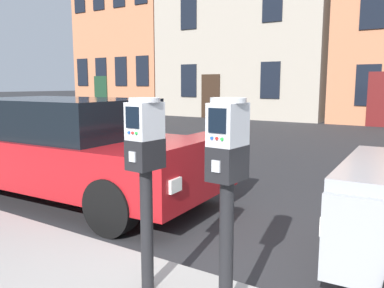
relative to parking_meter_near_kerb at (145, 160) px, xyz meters
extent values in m
cylinder|color=black|center=(0.00, 0.00, -0.51)|extent=(0.10, 0.10, 0.90)
cube|color=black|center=(0.00, 0.00, 0.04)|extent=(0.19, 0.25, 0.21)
cube|color=#A5A8AD|center=(-0.01, -0.12, 0.04)|extent=(0.06, 0.02, 0.07)
cube|color=#B7BABF|center=(0.00, 0.00, 0.28)|extent=(0.19, 0.24, 0.25)
cube|color=black|center=(-0.01, -0.12, 0.31)|extent=(0.12, 0.02, 0.14)
cylinder|color=blue|center=(-0.04, -0.12, 0.20)|extent=(0.02, 0.01, 0.02)
cylinder|color=red|center=(-0.01, -0.12, 0.20)|extent=(0.02, 0.01, 0.02)
cylinder|color=green|center=(0.03, -0.12, 0.20)|extent=(0.02, 0.01, 0.02)
cylinder|color=#B7BABF|center=(0.00, 0.00, 0.42)|extent=(0.23, 0.23, 0.03)
cylinder|color=black|center=(0.64, 0.00, -0.51)|extent=(0.10, 0.10, 0.91)
cube|color=black|center=(0.64, 0.00, 0.05)|extent=(0.19, 0.25, 0.21)
cube|color=#A5A8AD|center=(0.63, -0.12, 0.05)|extent=(0.06, 0.02, 0.07)
cube|color=#B7BABF|center=(0.64, 0.00, 0.29)|extent=(0.19, 0.24, 0.26)
cube|color=black|center=(0.63, -0.12, 0.32)|extent=(0.12, 0.02, 0.14)
cylinder|color=blue|center=(0.60, -0.12, 0.21)|extent=(0.02, 0.01, 0.02)
cylinder|color=red|center=(0.63, -0.12, 0.21)|extent=(0.02, 0.01, 0.02)
cylinder|color=green|center=(0.67, -0.12, 0.21)|extent=(0.02, 0.01, 0.02)
cylinder|color=#B7BABF|center=(0.64, 0.00, 0.43)|extent=(0.23, 0.23, 0.03)
cube|color=gray|center=(1.25, 1.44, -0.16)|extent=(0.51, 1.70, 0.10)
cube|color=white|center=(1.06, 0.75, -0.48)|extent=(0.05, 0.20, 0.14)
cube|color=white|center=(1.00, 2.11, -0.48)|extent=(0.05, 0.20, 0.14)
cube|color=maroon|center=(-2.73, 1.62, -0.51)|extent=(4.48, 2.00, 0.62)
cube|color=black|center=(-2.95, 1.61, 0.06)|extent=(2.62, 1.75, 0.52)
cube|color=maroon|center=(-0.75, 1.71, -0.16)|extent=(0.52, 1.70, 0.10)
cube|color=white|center=(-0.55, 2.40, -0.48)|extent=(0.05, 0.20, 0.14)
cube|color=white|center=(-0.49, 1.04, -0.48)|extent=(0.05, 0.20, 0.14)
cylinder|color=black|center=(-1.28, 2.50, -0.78)|extent=(0.65, 0.25, 0.64)
cylinder|color=black|center=(-1.21, 0.86, -0.78)|extent=(0.65, 0.25, 0.64)
cylinder|color=black|center=(-4.24, 2.37, -0.78)|extent=(0.65, 0.25, 0.64)
cube|color=#B7704C|center=(-14.43, 17.40, 5.28)|extent=(6.21, 5.90, 12.75)
cube|color=black|center=(-16.76, 14.42, 1.24)|extent=(0.85, 0.06, 1.60)
cube|color=black|center=(-15.21, 14.42, 1.24)|extent=(0.85, 0.06, 1.60)
cube|color=black|center=(-13.66, 14.42, 1.24)|extent=(0.85, 0.06, 1.60)
cube|color=black|center=(-12.10, 14.42, 1.24)|extent=(0.85, 0.06, 1.60)
cube|color=#193823|center=(-15.28, 14.42, -0.05)|extent=(1.00, 0.07, 2.10)
cube|color=#9E9384|center=(-6.98, 17.31, 3.82)|extent=(8.58, 5.71, 9.84)
cube|color=black|center=(-9.12, 14.42, 0.70)|extent=(0.90, 0.06, 1.60)
cube|color=black|center=(-4.83, 14.42, 0.70)|extent=(0.90, 0.06, 1.60)
cube|color=black|center=(-9.12, 14.42, 3.98)|extent=(0.90, 0.06, 1.60)
cube|color=black|center=(-4.83, 14.42, 3.98)|extent=(0.90, 0.06, 1.60)
cube|color=black|center=(-7.85, 14.42, -0.05)|extent=(1.00, 0.07, 2.10)
cube|color=black|center=(-0.85, 14.42, 0.49)|extent=(0.90, 0.06, 1.59)
cube|color=black|center=(-0.85, 14.42, 3.38)|extent=(0.90, 0.06, 1.59)
cube|color=#591414|center=(-0.34, 14.42, -0.05)|extent=(1.00, 0.07, 2.10)
camera|label=1|loc=(1.72, -2.06, 0.52)|focal=36.59mm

